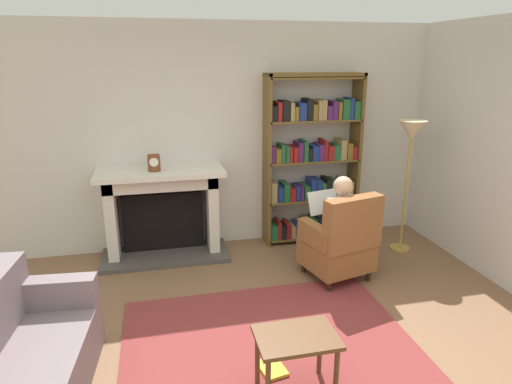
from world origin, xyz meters
TOP-DOWN VIEW (x-y plane):
  - ground at (0.00, 0.00)m, footprint 14.00×14.00m
  - back_wall at (0.00, 2.55)m, footprint 5.60×0.10m
  - side_wall_right at (2.65, 1.25)m, footprint 0.10×5.20m
  - area_rug at (0.00, 0.30)m, footprint 2.40×1.80m
  - fireplace at (-0.78, 2.30)m, footprint 1.48×0.64m
  - mantel_clock at (-0.85, 2.20)m, footprint 0.14×0.14m
  - bookshelf at (1.08, 2.33)m, footprint 1.20×0.32m
  - armchair_reading at (1.02, 1.22)m, footprint 0.77×0.76m
  - seated_reader at (0.99, 1.34)m, footprint 0.45×0.58m
  - sofa_floral at (-1.82, -0.15)m, footprint 0.87×1.76m
  - side_table at (0.04, -0.29)m, footprint 0.56×0.39m
  - scattered_books at (0.22, 0.12)m, footprint 0.73×0.50m
  - floor_lamp at (2.07, 1.76)m, footprint 0.32×0.32m

SIDE VIEW (x-z plane):
  - ground at x=0.00m, z-range 0.00..0.00m
  - area_rug at x=0.00m, z-range 0.00..0.01m
  - scattered_books at x=0.22m, z-range 0.01..0.04m
  - sofa_floral at x=-1.82m, z-range -0.10..0.75m
  - side_table at x=0.04m, z-range 0.16..0.64m
  - armchair_reading at x=1.02m, z-range -0.06..0.91m
  - fireplace at x=-0.78m, z-range 0.03..1.10m
  - seated_reader at x=0.99m, z-range 0.05..1.19m
  - bookshelf at x=1.08m, z-range -0.03..2.08m
  - mantel_clock at x=-0.85m, z-range 1.07..1.25m
  - back_wall at x=0.00m, z-range 0.00..2.70m
  - side_wall_right at x=2.65m, z-range 0.00..2.70m
  - floor_lamp at x=2.07m, z-range 0.55..2.15m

